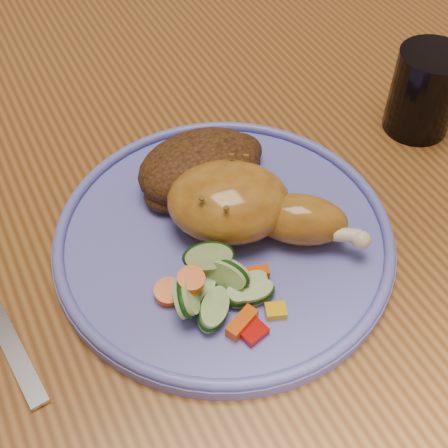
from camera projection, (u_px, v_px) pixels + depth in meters
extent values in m
plane|color=brown|center=(208.00, 439.00, 1.21)|extent=(4.00, 4.00, 0.00)
cube|color=brown|center=(194.00, 168.00, 0.66)|extent=(0.90, 1.40, 0.04)
cube|color=brown|center=(235.00, 59.00, 1.43)|extent=(0.06, 0.06, 0.71)
cube|color=#4C2D16|center=(79.00, 103.00, 1.20)|extent=(0.42, 0.42, 0.04)
cylinder|color=#4C2D16|center=(40.00, 273.00, 1.22)|extent=(0.04, 0.04, 0.41)
cylinder|color=#4C2D16|center=(206.00, 211.00, 1.32)|extent=(0.04, 0.04, 0.41)
cylinder|color=#4C2D16|center=(142.00, 114.00, 1.53)|extent=(0.04, 0.04, 0.41)
cylinder|color=#595CBF|center=(224.00, 239.00, 0.56)|extent=(0.30, 0.30, 0.01)
torus|color=#595CBF|center=(224.00, 231.00, 0.55)|extent=(0.30, 0.30, 0.01)
ellipsoid|color=#A76E23|center=(229.00, 202.00, 0.54)|extent=(0.14, 0.13, 0.06)
ellipsoid|color=#A76E23|center=(300.00, 219.00, 0.54)|extent=(0.10, 0.09, 0.04)
sphere|color=beige|center=(361.00, 240.00, 0.52)|extent=(0.02, 0.02, 0.02)
ellipsoid|color=#482812|center=(200.00, 167.00, 0.58)|extent=(0.12, 0.09, 0.05)
ellipsoid|color=#482812|center=(233.00, 154.00, 0.60)|extent=(0.06, 0.05, 0.03)
ellipsoid|color=#482812|center=(170.00, 193.00, 0.57)|extent=(0.05, 0.04, 0.02)
cube|color=#A50A05|center=(253.00, 332.00, 0.49)|extent=(0.02, 0.02, 0.01)
cube|color=#E5A507|center=(276.00, 311.00, 0.50)|extent=(0.02, 0.02, 0.01)
cylinder|color=#E95207|center=(191.00, 280.00, 0.49)|extent=(0.02, 0.02, 0.01)
cube|color=#E95207|center=(253.00, 274.00, 0.52)|extent=(0.03, 0.02, 0.01)
cylinder|color=#E95207|center=(169.00, 293.00, 0.51)|extent=(0.02, 0.03, 0.01)
cube|color=#E95207|center=(242.00, 323.00, 0.49)|extent=(0.03, 0.02, 0.01)
cylinder|color=#AFCF86|center=(248.00, 289.00, 0.51)|extent=(0.05, 0.05, 0.02)
cylinder|color=#AFCF86|center=(187.00, 295.00, 0.49)|extent=(0.04, 0.05, 0.04)
cylinder|color=#AFCF86|center=(196.00, 292.00, 0.51)|extent=(0.05, 0.05, 0.02)
cylinder|color=#AFCF86|center=(214.00, 309.00, 0.49)|extent=(0.06, 0.06, 0.02)
cylinder|color=#AFCF86|center=(208.00, 256.00, 0.50)|extent=(0.05, 0.05, 0.04)
cylinder|color=#AFCF86|center=(226.00, 273.00, 0.51)|extent=(0.04, 0.05, 0.04)
cylinder|color=#AFCF86|center=(249.00, 292.00, 0.51)|extent=(0.05, 0.05, 0.02)
cube|color=silver|center=(8.00, 338.00, 0.50)|extent=(0.03, 0.14, 0.00)
cylinder|color=black|center=(424.00, 92.00, 0.64)|extent=(0.07, 0.07, 0.09)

